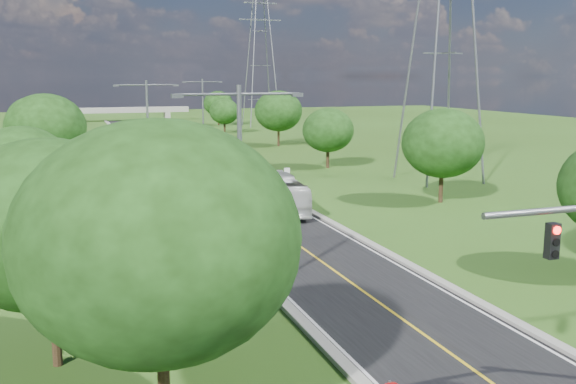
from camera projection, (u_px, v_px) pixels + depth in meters
name	position (u px, v px, depth m)	size (l,w,h in m)	color
ground	(185.00, 165.00, 76.20)	(260.00, 260.00, 0.00)	#2E4B15
road	(177.00, 159.00, 81.78)	(8.00, 150.00, 0.06)	black
curb_left	(143.00, 159.00, 80.39)	(0.50, 150.00, 0.22)	gray
curb_right	(210.00, 157.00, 83.14)	(0.50, 150.00, 0.22)	gray
speed_limit_sign	(287.00, 176.00, 57.14)	(0.55, 0.09, 2.40)	slate
overpass	(124.00, 111.00, 150.14)	(30.00, 3.00, 3.20)	gray
streetlight_near_left	(240.00, 177.00, 28.59)	(5.90, 0.25, 10.00)	slate
streetlight_mid_left	(148.00, 125.00, 59.27)	(5.90, 0.25, 10.00)	slate
streetlight_far_right	(203.00, 107.00, 93.82)	(5.90, 0.25, 10.00)	slate
power_tower_near	(443.00, 38.00, 62.23)	(9.00, 6.40, 28.00)	slate
power_tower_far	(260.00, 59.00, 133.24)	(9.00, 6.40, 28.00)	slate
tree_la	(49.00, 224.00, 22.41)	(7.14, 7.14, 8.30)	black
tree_lb	(22.00, 168.00, 40.46)	(6.30, 6.30, 7.33)	black
tree_lc	(46.00, 127.00, 61.07)	(7.56, 7.56, 8.79)	black
tree_ld	(34.00, 119.00, 82.84)	(6.72, 6.72, 7.82)	black
tree_le	(56.00, 113.00, 106.07)	(5.88, 5.88, 6.84)	black
tree_lf	(159.00, 241.00, 17.69)	(7.98, 7.98, 9.28)	black
tree_rb	(443.00, 143.00, 52.61)	(6.72, 6.72, 7.82)	black
tree_rc	(328.00, 130.00, 72.84)	(5.88, 5.88, 6.84)	black
tree_rd	(278.00, 111.00, 95.63)	(7.14, 7.14, 8.30)	black
tree_re	(224.00, 112.00, 117.36)	(5.46, 5.46, 6.35)	black
tree_rf	(218.00, 104.00, 136.97)	(6.30, 6.30, 7.33)	black
bus_outbound	(281.00, 194.00, 49.55)	(2.30, 9.83, 2.74)	silver
bus_inbound	(189.00, 160.00, 69.13)	(2.32, 9.93, 2.76)	silver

